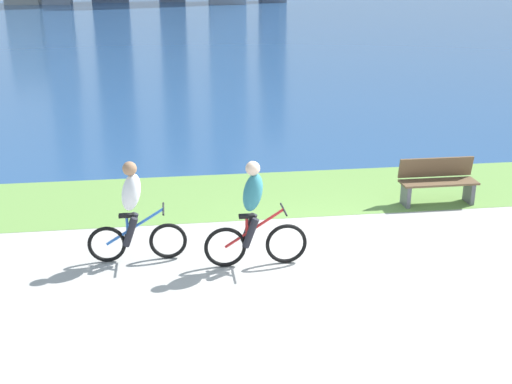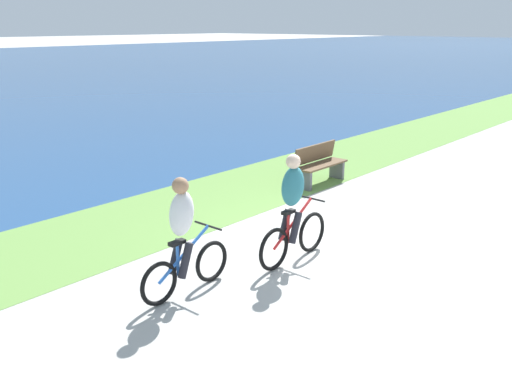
{
  "view_description": "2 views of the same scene",
  "coord_description": "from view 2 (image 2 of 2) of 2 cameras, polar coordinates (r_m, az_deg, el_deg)",
  "views": [
    {
      "loc": [
        -2.62,
        -8.82,
        4.47
      ],
      "look_at": [
        -1.32,
        0.47,
        1.15
      ],
      "focal_mm": 45.37,
      "sensor_mm": 36.0,
      "label": 1
    },
    {
      "loc": [
        -7.88,
        -4.64,
        3.54
      ],
      "look_at": [
        -1.35,
        1.05,
        0.96
      ],
      "focal_mm": 39.78,
      "sensor_mm": 36.0,
      "label": 2
    }
  ],
  "objects": [
    {
      "name": "ground_plane",
      "position": [
        9.8,
        9.91,
        -4.82
      ],
      "size": [
        300.0,
        300.0,
        0.0
      ],
      "primitive_type": "plane",
      "color": "#B2AFA8"
    },
    {
      "name": "grass_strip_bayside",
      "position": [
        11.88,
        -4.73,
        -0.76
      ],
      "size": [
        120.0,
        2.79,
        0.01
      ],
      "primitive_type": "cube",
      "color": "#6B9947",
      "rests_on": "ground"
    },
    {
      "name": "cyclist_lead",
      "position": [
        8.58,
        3.73,
        -1.75
      ],
      "size": [
        1.62,
        0.52,
        1.7
      ],
      "color": "black",
      "rests_on": "ground"
    },
    {
      "name": "bench_near_path",
      "position": [
        13.03,
        6.38,
        2.78
      ],
      "size": [
        1.5,
        0.47,
        0.9
      ],
      "color": "brown",
      "rests_on": "ground"
    },
    {
      "name": "cyclist_trailing",
      "position": [
        7.6,
        -7.35,
        -4.45
      ],
      "size": [
        1.56,
        0.52,
        1.64
      ],
      "color": "black",
      "rests_on": "ground"
    }
  ]
}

